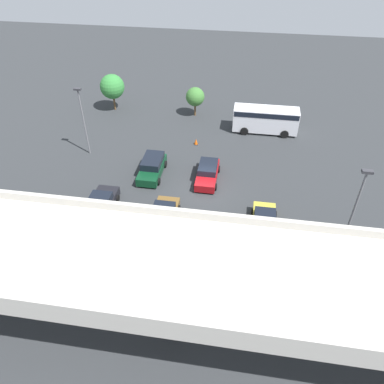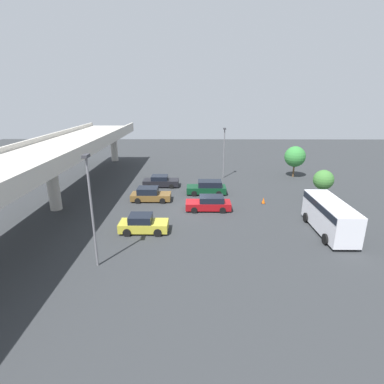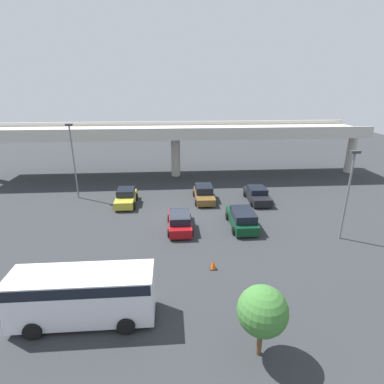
{
  "view_description": "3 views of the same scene",
  "coord_description": "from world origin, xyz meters",
  "px_view_note": "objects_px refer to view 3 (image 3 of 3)",
  "views": [
    {
      "loc": [
        -3.16,
        27.81,
        21.71
      ],
      "look_at": [
        0.95,
        1.71,
        0.85
      ],
      "focal_mm": 35.0,
      "sensor_mm": 36.0,
      "label": 1
    },
    {
      "loc": [
        -30.12,
        -0.09,
        11.83
      ],
      "look_at": [
        2.81,
        0.21,
        1.09
      ],
      "focal_mm": 28.0,
      "sensor_mm": 36.0,
      "label": 2
    },
    {
      "loc": [
        -0.72,
        -25.41,
        11.94
      ],
      "look_at": [
        1.42,
        3.7,
        1.49
      ],
      "focal_mm": 28.0,
      "sensor_mm": 36.0,
      "label": 3
    }
  ],
  "objects_px": {
    "parked_car_3": "(242,218)",
    "shuttle_bus": "(83,293)",
    "parked_car_4": "(257,195)",
    "lamp_post_mid_lot": "(349,189)",
    "parked_car_2": "(204,194)",
    "lamp_post_near_aisle": "(73,156)",
    "parked_car_0": "(126,197)",
    "tree_front_left": "(262,311)",
    "parked_car_1": "(180,221)",
    "traffic_cone": "(213,265)"
  },
  "relations": [
    {
      "from": "parked_car_3",
      "to": "shuttle_bus",
      "type": "xyz_separation_m",
      "value": [
        -10.94,
        -10.42,
        0.91
      ]
    },
    {
      "from": "lamp_post_mid_lot",
      "to": "parked_car_3",
      "type": "bearing_deg",
      "value": 160.58
    },
    {
      "from": "shuttle_bus",
      "to": "parked_car_2",
      "type": "bearing_deg",
      "value": 64.23
    },
    {
      "from": "parked_car_2",
      "to": "shuttle_bus",
      "type": "height_order",
      "value": "shuttle_bus"
    },
    {
      "from": "shuttle_bus",
      "to": "tree_front_left",
      "type": "distance_m",
      "value": 9.14
    },
    {
      "from": "parked_car_2",
      "to": "lamp_post_near_aisle",
      "type": "distance_m",
      "value": 14.66
    },
    {
      "from": "parked_car_4",
      "to": "parked_car_0",
      "type": "bearing_deg",
      "value": -90.25
    },
    {
      "from": "parked_car_1",
      "to": "tree_front_left",
      "type": "bearing_deg",
      "value": -166.33
    },
    {
      "from": "lamp_post_near_aisle",
      "to": "tree_front_left",
      "type": "bearing_deg",
      "value": -56.79
    },
    {
      "from": "shuttle_bus",
      "to": "traffic_cone",
      "type": "xyz_separation_m",
      "value": [
        7.49,
        4.15,
        -1.39
      ]
    },
    {
      "from": "parked_car_1",
      "to": "parked_car_3",
      "type": "xyz_separation_m",
      "value": [
        5.52,
        -0.03,
        0.07
      ]
    },
    {
      "from": "parked_car_0",
      "to": "parked_car_2",
      "type": "relative_size",
      "value": 0.95
    },
    {
      "from": "parked_car_3",
      "to": "tree_front_left",
      "type": "relative_size",
      "value": 1.33
    },
    {
      "from": "traffic_cone",
      "to": "lamp_post_mid_lot",
      "type": "bearing_deg",
      "value": 18.02
    },
    {
      "from": "lamp_post_near_aisle",
      "to": "tree_front_left",
      "type": "relative_size",
      "value": 2.24
    },
    {
      "from": "parked_car_2",
      "to": "parked_car_4",
      "type": "relative_size",
      "value": 0.97
    },
    {
      "from": "tree_front_left",
      "to": "lamp_post_near_aisle",
      "type": "bearing_deg",
      "value": 123.21
    },
    {
      "from": "parked_car_1",
      "to": "parked_car_3",
      "type": "distance_m",
      "value": 5.52
    },
    {
      "from": "parked_car_0",
      "to": "lamp_post_mid_lot",
      "type": "height_order",
      "value": "lamp_post_mid_lot"
    },
    {
      "from": "shuttle_bus",
      "to": "tree_front_left",
      "type": "height_order",
      "value": "tree_front_left"
    },
    {
      "from": "parked_car_0",
      "to": "parked_car_1",
      "type": "bearing_deg",
      "value": 41.48
    },
    {
      "from": "tree_front_left",
      "to": "parked_car_1",
      "type": "bearing_deg",
      "value": 103.67
    },
    {
      "from": "parked_car_4",
      "to": "lamp_post_near_aisle",
      "type": "relative_size",
      "value": 0.58
    },
    {
      "from": "tree_front_left",
      "to": "parked_car_2",
      "type": "bearing_deg",
      "value": 91.0
    },
    {
      "from": "parked_car_2",
      "to": "parked_car_4",
      "type": "height_order",
      "value": "parked_car_2"
    },
    {
      "from": "parked_car_2",
      "to": "lamp_post_near_aisle",
      "type": "height_order",
      "value": "lamp_post_near_aisle"
    },
    {
      "from": "parked_car_3",
      "to": "shuttle_bus",
      "type": "height_order",
      "value": "shuttle_bus"
    },
    {
      "from": "parked_car_2",
      "to": "traffic_cone",
      "type": "bearing_deg",
      "value": -3.58
    },
    {
      "from": "parked_car_3",
      "to": "shuttle_bus",
      "type": "bearing_deg",
      "value": 133.61
    },
    {
      "from": "parked_car_4",
      "to": "lamp_post_mid_lot",
      "type": "relative_size",
      "value": 0.64
    },
    {
      "from": "parked_car_1",
      "to": "parked_car_0",
      "type": "bearing_deg",
      "value": 41.48
    },
    {
      "from": "tree_front_left",
      "to": "parked_car_4",
      "type": "bearing_deg",
      "value": 74.46
    },
    {
      "from": "parked_car_2",
      "to": "traffic_cone",
      "type": "height_order",
      "value": "parked_car_2"
    },
    {
      "from": "parked_car_0",
      "to": "traffic_cone",
      "type": "bearing_deg",
      "value": 31.11
    },
    {
      "from": "traffic_cone",
      "to": "parked_car_1",
      "type": "bearing_deg",
      "value": 108.18
    },
    {
      "from": "parked_car_3",
      "to": "parked_car_4",
      "type": "relative_size",
      "value": 1.03
    },
    {
      "from": "parked_car_0",
      "to": "traffic_cone",
      "type": "xyz_separation_m",
      "value": [
        7.53,
        -12.48,
        -0.43
      ]
    },
    {
      "from": "parked_car_4",
      "to": "tree_front_left",
      "type": "height_order",
      "value": "tree_front_left"
    },
    {
      "from": "parked_car_4",
      "to": "traffic_cone",
      "type": "relative_size",
      "value": 6.75
    },
    {
      "from": "parked_car_4",
      "to": "lamp_post_mid_lot",
      "type": "height_order",
      "value": "lamp_post_mid_lot"
    },
    {
      "from": "parked_car_2",
      "to": "parked_car_0",
      "type": "bearing_deg",
      "value": -86.15
    },
    {
      "from": "parked_car_0",
      "to": "shuttle_bus",
      "type": "bearing_deg",
      "value": 0.16
    },
    {
      "from": "lamp_post_near_aisle",
      "to": "lamp_post_mid_lot",
      "type": "relative_size",
      "value": 1.11
    },
    {
      "from": "traffic_cone",
      "to": "parked_car_2",
      "type": "bearing_deg",
      "value": 86.42
    },
    {
      "from": "parked_car_2",
      "to": "parked_car_3",
      "type": "height_order",
      "value": "parked_car_3"
    },
    {
      "from": "parked_car_3",
      "to": "parked_car_4",
      "type": "bearing_deg",
      "value": -26.85
    },
    {
      "from": "parked_car_1",
      "to": "parked_car_4",
      "type": "distance_m",
      "value": 10.58
    },
    {
      "from": "parked_car_2",
      "to": "shuttle_bus",
      "type": "distance_m",
      "value": 19.12
    },
    {
      "from": "lamp_post_near_aisle",
      "to": "traffic_cone",
      "type": "height_order",
      "value": "lamp_post_near_aisle"
    },
    {
      "from": "traffic_cone",
      "to": "parked_car_0",
      "type": "bearing_deg",
      "value": 121.11
    }
  ]
}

